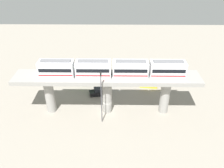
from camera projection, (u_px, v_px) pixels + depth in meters
The scene contains 8 objects.
ground_plane at pixel (107, 111), 48.14m from camera, with size 120.00×120.00×0.00m, color gray.
viaduct at pixel (107, 84), 44.74m from camera, with size 5.20×35.80×8.38m.
train at pixel (112, 69), 42.94m from camera, with size 2.64×27.45×3.24m.
parked_car_black at pixel (99, 92), 52.90m from camera, with size 2.69×4.50×1.76m.
parked_car_yellow at pixel (149, 84), 55.88m from camera, with size 2.28×4.38×1.76m.
parked_car_blue at pixel (111, 80), 57.61m from camera, with size 2.73×4.50×1.76m.
tree_near_viaduct at pixel (86, 74), 55.08m from camera, with size 3.74×3.74×5.12m.
signal_post at pixel (101, 96), 42.10m from camera, with size 0.44×0.28×10.98m.
Camera 1 is at (38.09, 1.45, 29.94)m, focal length 36.75 mm.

